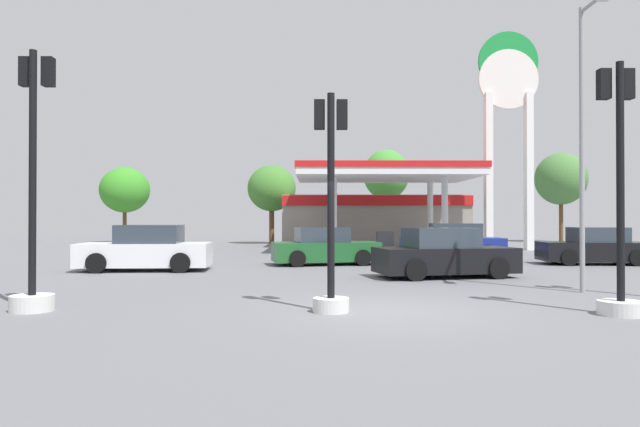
# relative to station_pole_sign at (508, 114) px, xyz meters

# --- Properties ---
(ground_plane) EXTENTS (90.00, 90.00, 0.00)m
(ground_plane) POSITION_rel_station_pole_sign_xyz_m (-9.69, -21.56, -7.78)
(ground_plane) COLOR slate
(ground_plane) RESTS_ON ground
(gas_station) EXTENTS (11.49, 12.60, 4.58)m
(gas_station) POSITION_rel_station_pole_sign_xyz_m (-7.30, 3.40, -5.72)
(gas_station) COLOR gray
(gas_station) RESTS_ON ground
(station_pole_sign) EXTENTS (3.41, 0.56, 12.50)m
(station_pole_sign) POSITION_rel_station_pole_sign_xyz_m (0.00, 0.00, 0.00)
(station_pole_sign) COLOR white
(station_pole_sign) RESTS_ON ground
(car_0) EXTENTS (4.49, 2.20, 1.57)m
(car_0) POSITION_rel_station_pole_sign_xyz_m (-16.87, -12.91, -7.06)
(car_0) COLOR black
(car_0) RESTS_ON ground
(car_1) EXTENTS (4.16, 2.07, 1.45)m
(car_1) POSITION_rel_station_pole_sign_xyz_m (-0.10, -10.32, -7.12)
(car_1) COLOR black
(car_1) RESTS_ON ground
(car_2) EXTENTS (4.33, 2.48, 1.46)m
(car_2) POSITION_rel_station_pole_sign_xyz_m (-10.66, -10.42, -7.12)
(car_2) COLOR black
(car_2) RESTS_ON ground
(car_3) EXTENTS (4.48, 2.58, 1.51)m
(car_3) POSITION_rel_station_pole_sign_xyz_m (-7.09, -15.21, -7.10)
(car_3) COLOR black
(car_3) RESTS_ON ground
(car_4) EXTENTS (4.55, 2.29, 1.58)m
(car_4) POSITION_rel_station_pole_sign_xyz_m (-5.01, -7.48, -7.06)
(car_4) COLOR black
(car_4) RESTS_ON ground
(traffic_signal_0) EXTENTS (0.83, 0.83, 4.71)m
(traffic_signal_0) POSITION_rel_station_pole_sign_xyz_m (-5.36, -22.13, -6.19)
(traffic_signal_0) COLOR silver
(traffic_signal_0) RESTS_ON ground
(traffic_signal_2) EXTENTS (0.70, 0.71, 4.20)m
(traffic_signal_2) POSITION_rel_station_pole_sign_xyz_m (-10.73, -21.73, -6.16)
(traffic_signal_2) COLOR silver
(traffic_signal_2) RESTS_ON ground
(traffic_signal_3) EXTENTS (0.82, 0.82, 5.06)m
(traffic_signal_3) POSITION_rel_station_pole_sign_xyz_m (-16.50, -21.59, -6.16)
(traffic_signal_3) COLOR silver
(traffic_signal_3) RESTS_ON ground
(tree_0) EXTENTS (3.60, 3.60, 5.57)m
(tree_0) POSITION_rel_station_pole_sign_xyz_m (-25.07, 9.64, -3.89)
(tree_0) COLOR brown
(tree_0) RESTS_ON ground
(tree_1) EXTENTS (3.44, 3.44, 5.61)m
(tree_1) POSITION_rel_station_pole_sign_xyz_m (-14.17, 8.36, -3.84)
(tree_1) COLOR brown
(tree_1) RESTS_ON ground
(tree_2) EXTENTS (3.47, 3.47, 7.03)m
(tree_2) POSITION_rel_station_pole_sign_xyz_m (-5.67, 10.87, -2.65)
(tree_2) COLOR brown
(tree_2) RESTS_ON ground
(tree_3) EXTENTS (3.87, 3.87, 6.82)m
(tree_3) POSITION_rel_station_pole_sign_xyz_m (7.73, 11.06, -2.95)
(tree_3) COLOR brown
(tree_3) RESTS_ON ground
(corner_streetlamp) EXTENTS (0.24, 1.48, 6.93)m
(corner_streetlamp) POSITION_rel_station_pole_sign_xyz_m (-4.55, -19.10, -3.61)
(corner_streetlamp) COLOR gray
(corner_streetlamp) RESTS_ON ground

